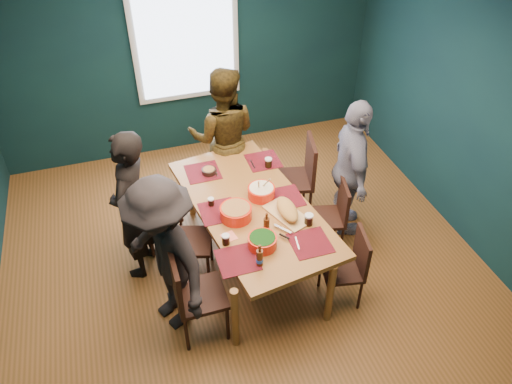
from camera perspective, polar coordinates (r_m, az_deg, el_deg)
room at (r=4.72m, az=-2.55°, el=5.20°), size 5.01×5.01×2.71m
dining_table at (r=4.99m, az=-0.46°, el=-2.11°), size 1.34×2.21×0.79m
chair_left_far at (r=5.41m, az=-11.84°, el=-1.99°), size 0.44×0.44×0.89m
chair_left_mid at (r=5.02m, az=-8.66°, el=-4.86°), size 0.54×0.54×0.95m
chair_left_near at (r=4.49m, az=-7.60°, el=-11.14°), size 0.44×0.44×0.97m
chair_right_far at (r=5.71m, az=5.09°, el=2.19°), size 0.54×0.54×1.01m
chair_right_mid at (r=5.38m, az=8.88°, el=-2.24°), size 0.45×0.45×0.83m
chair_right_near at (r=4.87m, az=10.78°, el=-7.97°), size 0.44×0.44×0.83m
person_far_left at (r=5.00m, az=-13.94°, el=-1.63°), size 0.61×0.71×1.66m
person_back at (r=5.84m, az=-3.76°, el=6.33°), size 0.98×0.86×1.70m
person_right at (r=5.43m, az=10.81°, el=2.45°), size 0.60×1.02×1.64m
person_near_left at (r=4.45m, az=-10.46°, el=-7.35°), size 0.99×1.22×1.64m
bowl_salad at (r=4.75m, az=-2.32°, el=-2.32°), size 0.31×0.31×0.13m
bowl_dumpling at (r=5.00m, az=0.62°, el=0.05°), size 0.28×0.28×0.26m
bowl_herbs at (r=4.47m, az=0.73°, el=-5.65°), size 0.26×0.26×0.12m
cutting_board at (r=4.79m, az=3.59°, el=-2.14°), size 0.39×0.61×0.13m
small_bowl at (r=5.34m, az=-5.41°, el=2.40°), size 0.15×0.15×0.06m
beer_bottle_a at (r=4.30m, az=0.42°, el=-7.54°), size 0.06×0.06×0.23m
beer_bottle_b at (r=4.59m, az=1.20°, el=-3.76°), size 0.06×0.06×0.22m
cola_glass_a at (r=4.51m, az=-3.48°, el=-5.40°), size 0.07×0.07×0.10m
cola_glass_b at (r=4.71m, az=6.04°, el=-3.10°), size 0.08×0.08×0.12m
cola_glass_c at (r=5.40m, az=1.42°, el=3.40°), size 0.08×0.08×0.11m
cola_glass_d at (r=4.92m, az=-5.17°, el=-1.09°), size 0.06×0.06×0.09m
napkin_a at (r=5.02m, az=2.93°, el=-0.70°), size 0.16×0.16×0.00m
napkin_b at (r=4.61m, az=-3.11°, el=-5.13°), size 0.15×0.15×0.00m
napkin_c at (r=4.55m, az=6.46°, el=-6.07°), size 0.14×0.14×0.00m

